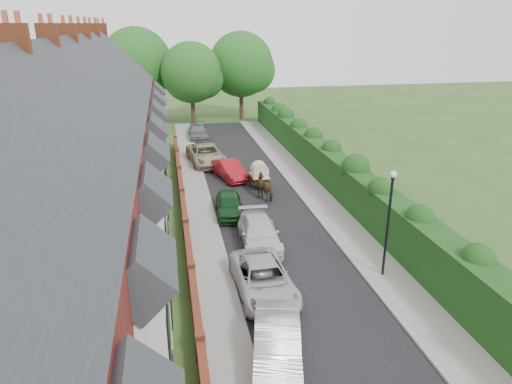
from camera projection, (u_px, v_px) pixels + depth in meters
ground at (345, 340)px, 16.97m from camera, size 140.00×140.00×0.00m
road at (268, 222)px, 27.00m from camera, size 6.00×58.00×0.02m
pavement_hedge_side at (334, 216)px, 27.72m from camera, size 2.20×58.00×0.12m
pavement_house_side at (203, 227)px, 26.29m from camera, size 1.70×58.00×0.12m
kerb_hedge_side at (317, 218)px, 27.53m from camera, size 0.18×58.00×0.13m
kerb_house_side at (217, 226)px, 26.43m from camera, size 0.18×58.00×0.13m
hedge at (364, 191)px, 27.51m from camera, size 2.10×58.00×2.85m
terrace_row at (70, 165)px, 22.65m from camera, size 9.05×40.50×11.50m
garden_wall_row at (186, 229)px, 25.05m from camera, size 0.35×40.35×1.10m
lamppost at (389, 211)px, 20.12m from camera, size 0.32×0.32×5.16m
tree_far_left at (194, 74)px, 51.39m from camera, size 7.14×6.80×9.29m
tree_far_right at (244, 66)px, 54.11m from camera, size 7.98×7.60×10.31m
tree_far_back at (141, 64)px, 52.77m from camera, size 8.40×8.00×10.82m
car_silver_a at (277, 344)px, 15.67m from camera, size 2.52×4.75×1.49m
car_silver_b at (263, 279)px, 19.67m from camera, size 2.51×5.18×1.42m
car_white at (259, 233)px, 24.04m from camera, size 2.13×4.85×1.39m
car_green at (229, 205)px, 27.87m from camera, size 1.90×4.08×1.35m
car_red at (230, 170)px, 34.40m from camera, size 2.47×4.45×1.39m
car_beige at (206, 155)px, 38.06m from camera, size 3.25×5.95×1.58m
car_grey at (198, 132)px, 46.57m from camera, size 1.89×4.65×1.35m
horse at (266, 187)px, 30.34m from camera, size 1.62×2.17×1.67m
horse_cart at (260, 174)px, 32.20m from camera, size 1.22×2.69×1.94m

